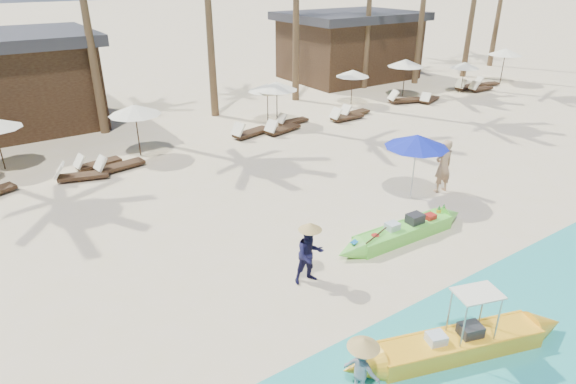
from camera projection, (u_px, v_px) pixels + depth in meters
ground at (370, 244)px, 13.23m from camera, size 240.00×240.00×0.00m
wet_sand_strip at (544, 354)px, 9.47m from camera, size 240.00×4.50×0.01m
green_canoe at (403, 232)px, 13.44m from camera, size 5.11×0.77×0.65m
yellow_canoe at (458, 344)px, 9.40m from camera, size 5.28×1.98×1.41m
tourist at (443, 166)px, 16.02m from camera, size 0.72×0.53×1.83m
vendor_green at (310, 255)px, 11.38m from camera, size 0.81×0.68×1.49m
vendor_yellow at (362, 368)px, 8.19m from camera, size 0.62×0.78×1.06m
blue_umbrella at (417, 141)px, 15.12m from camera, size 2.02×2.02×2.18m
lounger_4_left at (79, 175)px, 17.18m from camera, size 1.88×1.04×0.61m
lounger_4_right at (96, 163)px, 18.23m from camera, size 1.77×0.79×0.58m
resort_parasol_5 at (135, 110)px, 18.75m from camera, size 2.04×2.04×2.10m
lounger_5_left at (118, 165)px, 18.00m from camera, size 1.88×0.84×0.62m
resort_parasol_6 at (267, 87)px, 22.98m from camera, size 1.87×1.87×1.92m
lounger_6_left at (249, 132)px, 21.65m from camera, size 2.05×1.03×0.67m
lounger_6_right at (281, 128)px, 22.13m from camera, size 1.97×1.00×0.64m
resort_parasol_7 at (277, 86)px, 22.77m from camera, size 1.99×1.99×2.05m
lounger_7_left at (291, 121)px, 23.34m from camera, size 1.68×0.59×0.56m
lounger_7_right at (345, 116)px, 23.94m from camera, size 1.88×0.59×0.64m
resort_parasol_8 at (353, 73)px, 26.22m from camera, size 1.84×1.84×1.90m
lounger_8_left at (354, 112)px, 24.66m from camera, size 1.80×0.70×0.60m
resort_parasol_9 at (406, 63)px, 27.72m from camera, size 2.10×2.10×2.17m
lounger_9_left at (404, 99)px, 27.02m from camera, size 2.09×1.20×0.68m
lounger_9_right at (429, 99)px, 27.20m from camera, size 1.77×1.04×0.57m
resort_parasol_10 at (465, 65)px, 28.68m from camera, size 1.79×1.79×1.84m
lounger_10_left at (466, 86)px, 30.03m from camera, size 1.97×0.77×0.65m
lounger_10_right at (480, 88)px, 29.64m from camera, size 1.78×0.59×0.60m
resort_parasol_11 at (506, 52)px, 31.13m from camera, size 2.16×2.16×2.22m
lounger_11_left at (486, 83)px, 30.93m from camera, size 1.78×0.90×0.58m
pavilion_east at (349, 45)px, 32.55m from camera, size 8.80×6.60×4.30m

